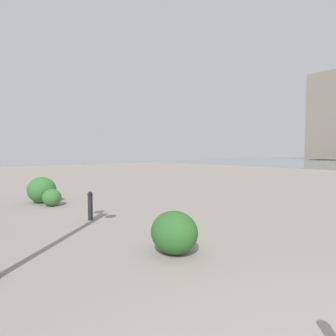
% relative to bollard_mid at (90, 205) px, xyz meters
% --- Properties ---
extents(bollard_mid, '(0.13, 0.13, 0.73)m').
position_rel_bollard_mid_xyz_m(bollard_mid, '(0.00, 0.00, 0.00)').
color(bollard_mid, '#232328').
rests_on(bollard_mid, ground).
extents(shrub_low, '(0.85, 0.76, 0.72)m').
position_rel_bollard_mid_xyz_m(shrub_low, '(-3.06, -0.15, -0.02)').
color(shrub_low, '#2D6628').
rests_on(shrub_low, ground).
extents(shrub_round, '(1.02, 0.92, 0.87)m').
position_rel_bollard_mid_xyz_m(shrub_round, '(3.31, 0.26, 0.05)').
color(shrub_round, '#387533').
rests_on(shrub_round, ground).
extents(shrub_wide, '(0.64, 0.58, 0.54)m').
position_rel_bollard_mid_xyz_m(shrub_wide, '(2.48, 0.18, -0.11)').
color(shrub_wide, '#387533').
rests_on(shrub_wide, ground).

